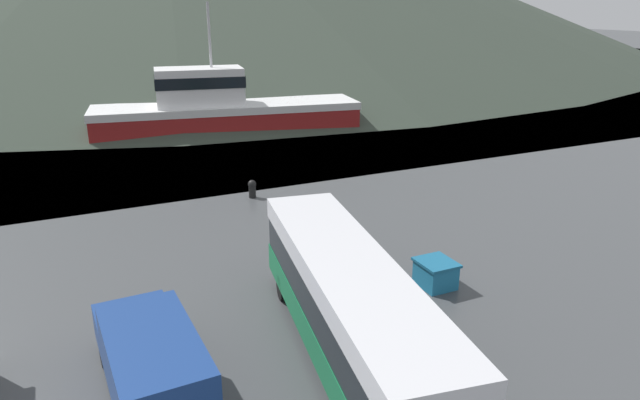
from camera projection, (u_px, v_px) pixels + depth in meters
The scene contains 7 objects.
water_surface at pixel (76, 49), 133.65m from camera, with size 240.00×240.00×0.00m, color #475B6B.
tour_bus at pixel (348, 305), 16.37m from camera, with size 4.32×12.06×3.23m.
delivery_van at pixel (151, 362), 14.76m from camera, with size 2.33×6.35×2.31m.
fishing_boat at pixel (222, 109), 46.23m from camera, with size 21.84×8.35×10.17m.
storage_bin at pixel (436, 273), 21.18m from camera, with size 1.30×1.43×1.01m.
small_boat at pixel (265, 102), 58.29m from camera, with size 6.84×3.13×0.91m.
mooring_bollard at pixel (252, 188), 30.91m from camera, with size 0.45×0.45×0.98m.
Camera 1 is at (-6.68, -4.94, 10.02)m, focal length 32.00 mm.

